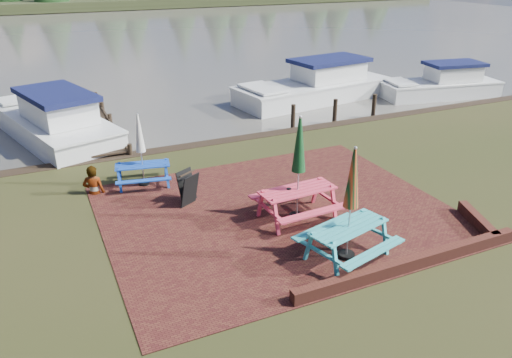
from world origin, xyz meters
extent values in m
plane|color=black|center=(0.00, 0.00, 0.00)|extent=(120.00, 120.00, 0.00)
cube|color=#3A1412|center=(0.00, 1.00, 0.01)|extent=(9.00, 7.50, 0.02)
cube|color=#4C1E16|center=(1.50, -2.60, 0.15)|extent=(6.00, 0.22, 0.30)
cube|color=#4C1E16|center=(4.30, -1.80, 0.15)|extent=(0.82, 1.77, 0.30)
cube|color=#4A4740|center=(0.00, 37.00, 0.00)|extent=(120.00, 60.00, 0.02)
cube|color=black|center=(0.00, 66.00, 0.50)|extent=(120.00, 10.00, 1.20)
cube|color=teal|center=(0.45, -1.60, 0.79)|extent=(2.05, 1.21, 0.04)
cube|color=teal|center=(0.64, -2.31, 0.48)|extent=(1.93, 0.74, 0.04)
cube|color=teal|center=(0.27, -0.90, 0.48)|extent=(1.93, 0.74, 0.04)
cube|color=teal|center=(-0.35, -1.82, 0.40)|extent=(0.51, 1.64, 0.79)
cube|color=teal|center=(1.26, -1.39, 0.40)|extent=(0.51, 1.64, 0.79)
cylinder|color=black|center=(0.45, -1.60, 0.05)|extent=(0.39, 0.39, 0.11)
cylinder|color=#B2B2B7|center=(0.45, -1.60, 1.34)|extent=(0.04, 0.04, 2.67)
cone|color=#C13C1B|center=(0.45, -1.60, 1.98)|extent=(0.34, 0.34, 1.34)
cube|color=#D2354D|center=(0.33, 0.52, 0.82)|extent=(2.03, 0.88, 0.04)
cube|color=#D2354D|center=(0.37, -0.23, 0.50)|extent=(2.01, 0.37, 0.04)
cube|color=#D2354D|center=(0.29, 1.27, 0.50)|extent=(2.01, 0.37, 0.04)
cube|color=#D2354D|center=(-0.53, 0.48, 0.41)|extent=(0.18, 1.73, 0.82)
cube|color=#D2354D|center=(1.20, 0.57, 0.41)|extent=(0.18, 1.73, 0.82)
cylinder|color=black|center=(0.33, 0.52, 0.06)|extent=(0.40, 0.40, 0.11)
cylinder|color=#B2B2B7|center=(0.33, 0.52, 1.38)|extent=(0.04, 0.04, 2.77)
cone|color=#0F3817|center=(0.33, 0.52, 2.05)|extent=(0.35, 0.35, 1.38)
cube|color=#1541A4|center=(-2.84, 4.30, 0.65)|extent=(1.68, 0.92, 0.04)
cube|color=#1541A4|center=(-2.96, 3.71, 0.40)|extent=(1.60, 0.53, 0.04)
cube|color=#1541A4|center=(-2.72, 4.89, 0.40)|extent=(1.60, 0.53, 0.04)
cube|color=#1541A4|center=(-3.51, 4.44, 0.33)|extent=(0.35, 1.36, 0.65)
cube|color=#1541A4|center=(-2.17, 4.16, 0.33)|extent=(0.35, 1.36, 0.65)
cylinder|color=black|center=(-2.84, 4.30, 0.04)|extent=(0.32, 0.32, 0.09)
cylinder|color=#B2B2B7|center=(-2.84, 4.30, 1.10)|extent=(0.03, 0.03, 2.20)
cone|color=beige|center=(-2.84, 4.30, 1.63)|extent=(0.28, 0.28, 1.10)
cube|color=black|center=(-1.99, 2.37, 0.47)|extent=(0.61, 0.49, 0.93)
cube|color=black|center=(-1.99, 2.68, 0.47)|extent=(0.61, 0.49, 0.93)
cube|color=black|center=(-1.99, 2.52, 0.92)|extent=(0.52, 0.33, 0.03)
cube|color=black|center=(-3.50, 11.50, 0.12)|extent=(1.60, 9.00, 0.06)
cube|color=black|center=(-4.25, 11.50, 0.17)|extent=(0.08, 9.00, 0.08)
cube|color=black|center=(-2.75, 11.50, 0.17)|extent=(0.08, 9.00, 0.08)
cylinder|color=black|center=(-4.30, 7.00, -0.10)|extent=(0.16, 0.16, 1.00)
cylinder|color=black|center=(-2.70, 7.00, -0.10)|extent=(0.16, 0.16, 1.00)
cube|color=silver|center=(-4.95, 10.62, 0.15)|extent=(4.57, 7.90, 1.07)
cube|color=silver|center=(-4.95, 10.62, 0.71)|extent=(4.66, 8.05, 0.09)
cube|color=silver|center=(-4.70, 9.76, 1.22)|extent=(2.66, 3.53, 0.91)
cube|color=#0F1439|center=(-4.70, 9.76, 1.73)|extent=(2.98, 4.02, 0.19)
cube|color=silver|center=(-5.75, 13.35, 0.84)|extent=(2.47, 1.91, 0.11)
cube|color=silver|center=(7.17, 11.26, 0.14)|extent=(8.17, 3.81, 1.05)
cube|color=silver|center=(7.17, 11.26, 0.69)|extent=(8.33, 3.89, 0.08)
cube|color=silver|center=(8.11, 11.39, 1.19)|extent=(3.55, 2.41, 0.89)
cube|color=#0F1439|center=(8.11, 11.39, 1.70)|extent=(4.04, 2.69, 0.19)
cube|color=silver|center=(4.21, 10.83, 0.83)|extent=(1.73, 2.49, 0.10)
cube|color=silver|center=(13.34, 9.24, 0.10)|extent=(6.17, 3.11, 0.91)
cube|color=silver|center=(13.34, 9.24, 0.57)|extent=(6.29, 3.17, 0.07)
cube|color=silver|center=(14.03, 9.11, 1.01)|extent=(2.70, 1.92, 0.77)
cube|color=#0F1439|center=(14.03, 9.11, 1.44)|extent=(3.08, 2.15, 0.16)
cube|color=silver|center=(11.14, 9.64, 0.69)|extent=(1.36, 1.93, 0.09)
imported|color=gray|center=(-4.30, 4.28, 0.86)|extent=(0.74, 0.63, 1.72)
camera|label=1|loc=(-5.47, -9.58, 6.28)|focal=35.00mm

